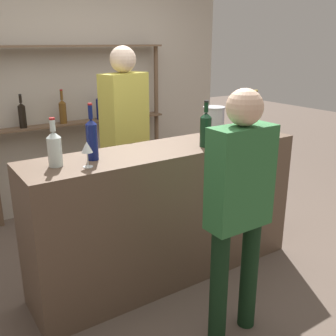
{
  "coord_description": "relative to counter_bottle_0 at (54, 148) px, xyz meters",
  "views": [
    {
      "loc": [
        -1.56,
        -2.34,
        1.82
      ],
      "look_at": [
        0.0,
        0.0,
        0.91
      ],
      "focal_mm": 42.0,
      "sensor_mm": 36.0,
      "label": 1
    }
  ],
  "objects": [
    {
      "name": "ground_plane",
      "position": [
        0.84,
        -0.01,
        -1.19
      ],
      "size": [
        16.0,
        16.0,
        0.0
      ],
      "primitive_type": "plane",
      "color": "brown"
    },
    {
      "name": "bar_counter",
      "position": [
        0.84,
        -0.01,
        -0.65
      ],
      "size": [
        2.17,
        0.51,
        1.07
      ],
      "primitive_type": "cube",
      "color": "brown",
      "rests_on": "ground_plane"
    },
    {
      "name": "back_wall",
      "position": [
        0.84,
        1.84,
        0.21
      ],
      "size": [
        3.77,
        0.12,
        2.8
      ],
      "primitive_type": "cube",
      "color": "#B2A899",
      "rests_on": "ground_plane"
    },
    {
      "name": "back_shelf",
      "position": [
        0.83,
        1.66,
        -0.01
      ],
      "size": [
        1.95,
        0.18,
        1.78
      ],
      "color": "brown",
      "rests_on": "ground_plane"
    },
    {
      "name": "counter_bottle_0",
      "position": [
        0.0,
        0.0,
        0.0
      ],
      "size": [
        0.09,
        0.09,
        0.31
      ],
      "color": "silver",
      "rests_on": "bar_counter"
    },
    {
      "name": "counter_bottle_1",
      "position": [
        0.25,
        0.0,
        0.03
      ],
      "size": [
        0.07,
        0.07,
        0.37
      ],
      "color": "#0F1956",
      "rests_on": "bar_counter"
    },
    {
      "name": "counter_bottle_2",
      "position": [
        1.09,
        -0.14,
        0.02
      ],
      "size": [
        0.08,
        0.08,
        0.34
      ],
      "color": "black",
      "rests_on": "bar_counter"
    },
    {
      "name": "counter_bottle_3",
      "position": [
        1.66,
        -0.07,
        0.02
      ],
      "size": [
        0.09,
        0.09,
        0.37
      ],
      "color": "#0F1956",
      "rests_on": "bar_counter"
    },
    {
      "name": "counter_bottle_4",
      "position": [
        1.62,
        0.04,
        -0.0
      ],
      "size": [
        0.08,
        0.08,
        0.3
      ],
      "color": "#0F1956",
      "rests_on": "bar_counter"
    },
    {
      "name": "wine_glass",
      "position": [
        0.16,
        -0.13,
        0.0
      ],
      "size": [
        0.07,
        0.07,
        0.16
      ],
      "color": "silver",
      "rests_on": "bar_counter"
    },
    {
      "name": "ice_bucket",
      "position": [
        1.36,
        0.09,
        0.0
      ],
      "size": [
        0.18,
        0.18,
        0.24
      ],
      "color": "#B2B2B7",
      "rests_on": "bar_counter"
    },
    {
      "name": "server_behind_counter",
      "position": [
        0.93,
        0.84,
        -0.14
      ],
      "size": [
        0.5,
        0.34,
        1.78
      ],
      "rotation": [
        0.0,
        0.0,
        -1.24
      ],
      "color": "brown",
      "rests_on": "ground_plane"
    },
    {
      "name": "customer_center",
      "position": [
        0.81,
        -0.81,
        -0.25
      ],
      "size": [
        0.4,
        0.21,
        1.58
      ],
      "rotation": [
        0.0,
        0.0,
        1.57
      ],
      "color": "black",
      "rests_on": "ground_plane"
    }
  ]
}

